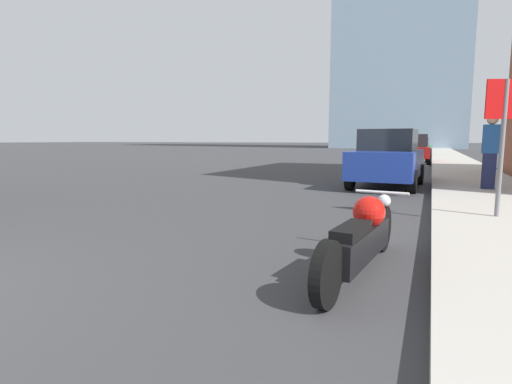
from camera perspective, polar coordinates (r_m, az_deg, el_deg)
sidewalk at (r=40.93m, az=25.53°, el=4.94°), size 2.42×240.00×0.15m
motorcycle at (r=4.25m, az=14.91°, el=-6.21°), size 0.62×2.51×0.76m
parked_car_blue at (r=12.14m, az=18.32°, el=4.55°), size 1.93×3.91×1.65m
parked_car_red at (r=24.95m, az=21.49°, el=5.75°), size 1.98×3.94×1.67m
parked_car_green at (r=35.53m, az=22.14°, el=6.00°), size 2.05×4.59×1.56m
stop_sign at (r=7.31m, az=31.88°, el=8.27°), size 0.57×0.26×2.12m
pedestrian at (r=11.38m, az=30.46°, el=5.18°), size 0.36×0.26×1.83m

